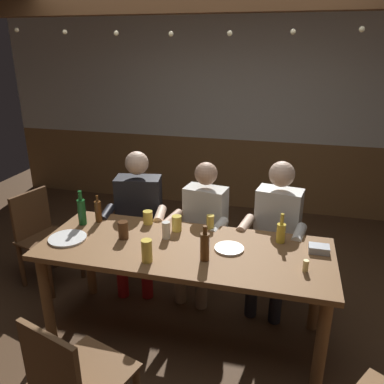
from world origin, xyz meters
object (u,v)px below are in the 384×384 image
at_px(condiment_caddy, 319,249).
at_px(bottle_2, 205,246).
at_px(bottle_0, 281,232).
at_px(dining_table, 184,259).
at_px(person_1, 202,225).
at_px(plate_1, 68,238).
at_px(pint_glass_2, 177,223).
at_px(person_0, 138,214).
at_px(chair_empty_near_left, 74,382).
at_px(bottle_1, 82,211).
at_px(pint_glass_3, 210,222).
at_px(bottle_3, 98,211).
at_px(person_2, 275,230).
at_px(chair_empty_far_end, 42,235).
at_px(table_candle, 306,266).
at_px(pint_glass_4, 147,251).
at_px(plate_0, 229,248).
at_px(pint_glass_1, 148,217).
at_px(pint_glass_5, 166,230).

xyz_separation_m(condiment_caddy, bottle_2, (-0.75, -0.30, 0.08)).
bearing_deg(bottle_0, dining_table, -159.73).
distance_m(dining_table, person_1, 0.63).
relative_size(plate_1, bottle_2, 1.11).
height_order(person_1, pint_glass_2, person_1).
bearing_deg(condiment_caddy, person_1, 153.62).
xyz_separation_m(person_0, chair_empty_near_left, (0.30, -1.67, -0.22)).
height_order(bottle_1, pint_glass_3, bottle_1).
xyz_separation_m(chair_empty_near_left, bottle_3, (-0.48, 1.27, 0.39)).
relative_size(bottle_3, pint_glass_2, 1.84).
bearing_deg(plate_1, person_2, 26.18).
height_order(dining_table, plate_1, plate_1).
height_order(chair_empty_far_end, plate_1, chair_empty_far_end).
height_order(person_0, chair_empty_near_left, person_0).
relative_size(table_candle, pint_glass_4, 0.50).
distance_m(person_0, pint_glass_4, 1.01).
height_order(bottle_0, pint_glass_2, bottle_0).
distance_m(chair_empty_far_end, condiment_caddy, 2.46).
relative_size(chair_empty_far_end, bottle_2, 3.50).
bearing_deg(bottle_3, pint_glass_2, -0.28).
bearing_deg(condiment_caddy, plate_0, -169.04).
relative_size(condiment_caddy, pint_glass_4, 0.88).
height_order(person_1, pint_glass_1, person_1).
height_order(plate_0, pint_glass_2, pint_glass_2).
distance_m(dining_table, person_2, 0.88).
bearing_deg(pint_glass_4, bottle_3, 140.82).
bearing_deg(pint_glass_3, dining_table, -109.04).
xyz_separation_m(chair_empty_far_end, bottle_0, (2.15, -0.16, 0.38)).
bearing_deg(dining_table, plate_0, 7.40).
height_order(person_2, pint_glass_2, person_2).
bearing_deg(person_1, bottle_2, 113.16).
relative_size(chair_empty_far_end, bottle_0, 3.89).
xyz_separation_m(pint_glass_3, pint_glass_4, (-0.30, -0.60, 0.02)).
relative_size(condiment_caddy, pint_glass_3, 1.27).
bearing_deg(pint_glass_3, table_candle, -32.70).
height_order(chair_empty_far_end, pint_glass_4, pint_glass_4).
bearing_deg(plate_1, person_0, 70.88).
relative_size(table_candle, pint_glass_3, 0.72).
bearing_deg(bottle_2, chair_empty_near_left, -119.29).
height_order(person_2, bottle_0, person_2).
bearing_deg(bottle_3, bottle_2, -21.32).
bearing_deg(person_0, condiment_caddy, 152.12).
height_order(dining_table, bottle_0, bottle_0).
bearing_deg(table_candle, pint_glass_4, -172.40).
bearing_deg(pint_glass_5, plate_1, -163.99).
distance_m(bottle_2, pint_glass_1, 0.72).
relative_size(dining_table, condiment_caddy, 14.99).
xyz_separation_m(pint_glass_3, pint_glass_5, (-0.28, -0.25, 0.01)).
height_order(dining_table, person_1, person_1).
bearing_deg(pint_glass_1, plate_1, -140.00).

